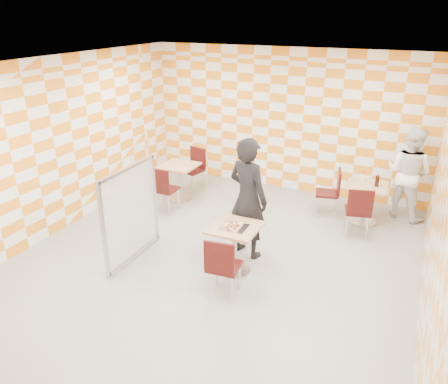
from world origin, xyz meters
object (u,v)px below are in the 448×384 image
at_px(man_white, 408,173).
at_px(sport_bottle, 363,178).
at_px(main_table, 234,241).
at_px(chair_main_front, 222,264).
at_px(partition, 131,213).
at_px(empty_table, 180,176).
at_px(soda_bottle, 377,181).
at_px(chair_second_front, 359,208).
at_px(second_table, 365,197).
at_px(chair_second_side, 332,189).
at_px(chair_empty_near, 163,186).
at_px(man_dark, 248,198).
at_px(chair_empty_far, 195,165).

relative_size(man_white, sport_bottle, 8.81).
height_order(main_table, chair_main_front, chair_main_front).
bearing_deg(chair_main_front, partition, 168.12).
bearing_deg(empty_table, soda_bottle, 7.26).
distance_m(chair_second_front, soda_bottle, 0.73).
bearing_deg(chair_main_front, empty_table, 129.53).
distance_m(second_table, chair_second_side, 0.61).
bearing_deg(soda_bottle, chair_empty_near, -162.31).
height_order(chair_second_front, chair_second_side, same).
relative_size(second_table, soda_bottle, 3.26).
bearing_deg(chair_second_side, man_dark, -115.06).
height_order(main_table, man_white, man_white).
bearing_deg(chair_second_side, sport_bottle, 6.70).
height_order(empty_table, chair_empty_near, chair_empty_near).
distance_m(main_table, chair_empty_far, 3.37).
height_order(second_table, chair_empty_near, chair_empty_near).
bearing_deg(chair_second_side, partition, -130.73).
xyz_separation_m(chair_second_front, partition, (-3.09, -2.22, 0.25)).
distance_m(second_table, empty_table, 3.67).
height_order(second_table, empty_table, same).
bearing_deg(second_table, chair_second_front, -91.50).
distance_m(empty_table, partition, 2.44).
relative_size(chair_second_side, chair_empty_far, 1.00).
bearing_deg(chair_main_front, chair_second_front, 61.94).
distance_m(partition, man_dark, 1.82).
xyz_separation_m(empty_table, man_dark, (2.10, -1.46, 0.46)).
xyz_separation_m(second_table, chair_second_side, (-0.61, 0.03, 0.04)).
relative_size(partition, man_dark, 0.80).
bearing_deg(sport_bottle, second_table, -45.12).
distance_m(empty_table, chair_empty_far, 0.62).
xyz_separation_m(empty_table, chair_empty_far, (0.03, 0.62, 0.04)).
bearing_deg(chair_empty_near, soda_bottle, 17.69).
distance_m(chair_empty_near, partition, 1.74).
bearing_deg(partition, main_table, 12.20).
height_order(chair_main_front, man_dark, man_dark).
distance_m(chair_empty_far, man_dark, 2.97).
relative_size(second_table, partition, 0.48).
distance_m(second_table, partition, 4.23).
bearing_deg(main_table, partition, -167.80).
bearing_deg(man_white, chair_empty_far, 29.51).
xyz_separation_m(main_table, chair_second_front, (1.50, 1.87, 0.04)).
bearing_deg(chair_second_front, man_dark, -139.32).
bearing_deg(soda_bottle, chair_second_front, -106.09).
relative_size(empty_table, chair_second_side, 0.81).
relative_size(partition, soda_bottle, 6.74).
distance_m(chair_empty_far, partition, 3.04).
xyz_separation_m(chair_empty_far, man_white, (4.26, 0.46, 0.34)).
relative_size(empty_table, sport_bottle, 3.75).
xyz_separation_m(main_table, soda_bottle, (1.68, 2.51, 0.34)).
height_order(chair_main_front, soda_bottle, soda_bottle).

